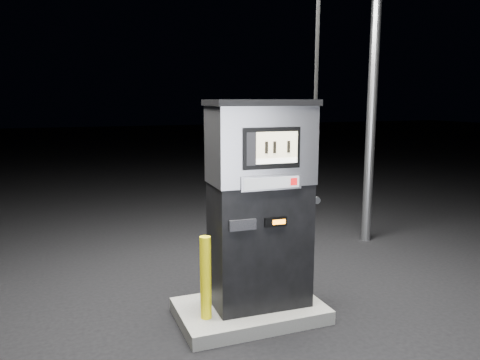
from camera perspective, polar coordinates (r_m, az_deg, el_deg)
name	(u,v)px	position (r m, az deg, el deg)	size (l,w,h in m)	color
ground	(250,317)	(5.48, 1.20, -16.35)	(80.00, 80.00, 0.00)	black
pump_island	(250,311)	(5.45, 1.20, -15.64)	(1.60, 1.00, 0.15)	#5E5E5A
fuel_dispenser	(260,202)	(5.10, 2.48, -2.69)	(1.25, 0.71, 4.70)	black
bollard_left	(206,278)	(4.96, -4.21, -11.79)	(0.12, 0.12, 0.88)	#FFEC0E
bollard_right	(299,256)	(5.48, 7.15, -9.13)	(0.13, 0.13, 0.99)	#FFEC0E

